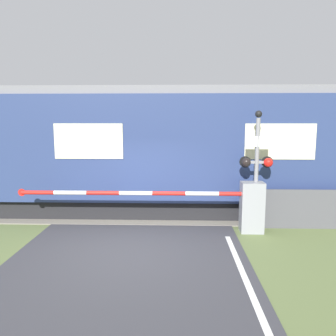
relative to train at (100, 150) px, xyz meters
name	(u,v)px	position (x,y,z in m)	size (l,w,h in m)	color
ground_plane	(131,252)	(1.48, -3.47, -2.02)	(80.00, 80.00, 0.00)	#5B6B3D
track_bed	(146,210)	(1.48, 0.00, -2.00)	(36.00, 3.20, 0.13)	slate
train	(100,150)	(0.00, 0.00, 0.00)	(19.57, 2.74, 3.96)	black
crossing_barrier	(231,205)	(3.98, -2.01, -1.28)	(6.62, 0.44, 1.36)	gray
signal_post	(257,164)	(4.62, -1.95, -0.18)	(0.88, 0.26, 3.23)	gray
roadside_fence	(329,209)	(6.72, -1.68, -1.47)	(4.31, 0.06, 1.10)	#4C4C51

